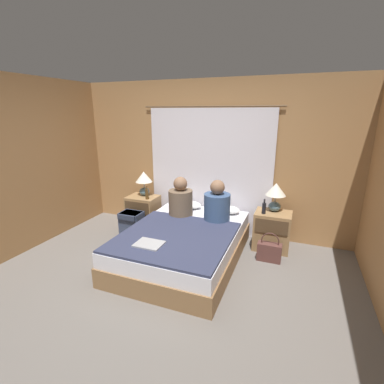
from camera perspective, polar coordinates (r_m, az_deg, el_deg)
name	(u,v)px	position (r m, az deg, el deg)	size (l,w,h in m)	color
ground_plane	(158,291)	(3.45, -7.02, -19.45)	(16.00, 16.00, 0.00)	#66605B
wall_back	(210,159)	(4.65, 3.75, 6.85)	(4.68, 0.06, 2.50)	#A37547
wall_left	(0,170)	(4.49, -34.69, 3.65)	(0.06, 3.92, 2.50)	#A37547
curtain_panel	(209,172)	(4.63, 3.47, 4.19)	(2.28, 0.02, 2.09)	silver
bed	(184,244)	(3.94, -1.65, -10.68)	(1.46, 2.05, 0.45)	olive
nightstand_left	(143,212)	(5.01, -9.95, -4.04)	(0.52, 0.42, 0.58)	#937047
nightstand_right	(272,231)	(4.36, 16.10, -7.61)	(0.52, 0.42, 0.58)	#937047
lamp_left	(144,180)	(4.91, -9.83, 2.42)	(0.29, 0.29, 0.43)	slate
lamp_right	(276,193)	(4.24, 16.79, -0.23)	(0.29, 0.29, 0.43)	slate
pillow_left	(185,204)	(4.65, -1.34, -2.53)	(0.55, 0.30, 0.12)	white
pillow_right	(223,209)	(4.46, 6.32, -3.48)	(0.55, 0.30, 0.12)	white
blanket_on_bed	(175,237)	(3.60, -3.45, -9.12)	(1.40, 1.42, 0.03)	#2D334C
person_left_in_bed	(181,200)	(4.25, -2.36, -1.72)	(0.37, 0.37, 0.61)	brown
person_right_in_bed	(217,205)	(4.06, 5.16, -2.65)	(0.38, 0.38, 0.62)	#38517A
beer_bottle_on_left_stand	(147,194)	(4.74, -9.23, -0.38)	(0.06, 0.06, 0.23)	#513819
beer_bottle_on_right_stand	(264,208)	(4.15, 14.55, -3.19)	(0.06, 0.06, 0.22)	black
laptop_on_bed	(149,244)	(3.40, -8.79, -10.49)	(0.33, 0.26, 0.02)	#9EA0A5
backpack_on_floor	(132,223)	(4.70, -12.26, -6.24)	(0.35, 0.29, 0.43)	#333D56
handbag_on_floor	(269,251)	(4.08, 15.57, -11.63)	(0.33, 0.14, 0.42)	brown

